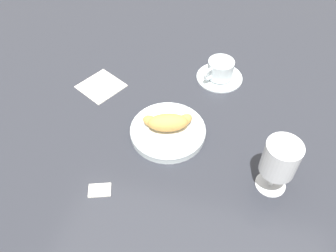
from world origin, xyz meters
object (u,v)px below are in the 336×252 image
folded_napkin (101,86)px  sugar_packet (100,190)px  pastry_plate (168,131)px  croissant_large (168,122)px  juice_glass_left (280,160)px  coffee_cup_near (220,71)px

folded_napkin → sugar_packet: bearing=-67.7°
pastry_plate → croissant_large: bearing=108.5°
folded_napkin → pastry_plate: bearing=-27.4°
croissant_large → juice_glass_left: size_ratio=0.93×
juice_glass_left → folded_napkin: bearing=157.5°
folded_napkin → coffee_cup_near: bearing=21.7°
pastry_plate → croissant_large: (-0.00, 0.00, 0.03)m
pastry_plate → croissant_large: 0.03m
sugar_packet → coffee_cup_near: bearing=47.3°
pastry_plate → coffee_cup_near: 0.27m
croissant_large → folded_napkin: size_ratio=1.18×
coffee_cup_near → juice_glass_left: size_ratio=0.97×
croissant_large → coffee_cup_near: size_ratio=0.96×
coffee_cup_near → pastry_plate: bearing=-109.4°
coffee_cup_near → folded_napkin: bearing=-158.3°
juice_glass_left → croissant_large: bearing=161.7°
pastry_plate → folded_napkin: size_ratio=1.75×
croissant_large → sugar_packet: croissant_large is taller
juice_glass_left → coffee_cup_near: bearing=117.6°
pastry_plate → juice_glass_left: juice_glass_left is taller
juice_glass_left → sugar_packet: bearing=-162.1°
pastry_plate → folded_napkin: (-0.24, 0.12, -0.01)m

